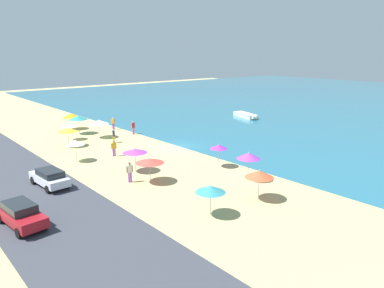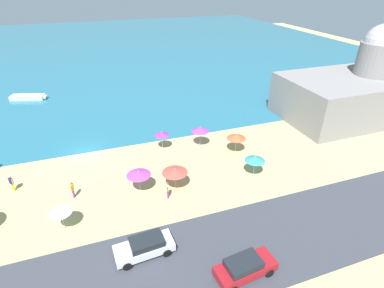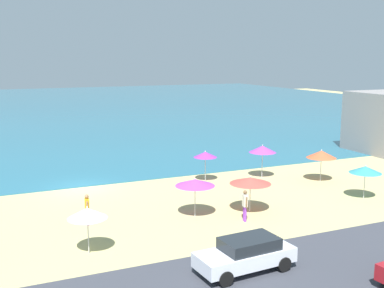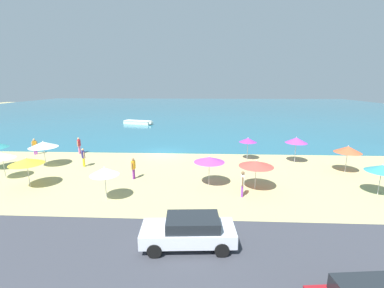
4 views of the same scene
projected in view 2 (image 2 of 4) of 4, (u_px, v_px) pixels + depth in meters
ground_plane at (85, 153)px, 34.20m from camera, size 160.00×160.00×0.00m
sea at (77, 50)px, 79.22m from camera, size 150.00×110.00×0.05m
beach_umbrella_2 at (200, 129)px, 34.61m from camera, size 2.04×2.04×2.52m
beach_umbrella_3 at (236, 136)px, 33.52m from camera, size 2.16×2.16×2.34m
beach_umbrella_5 at (162, 134)px, 34.05m from camera, size 1.72×1.72×2.27m
beach_umbrella_8 at (175, 171)px, 27.85m from camera, size 2.43×2.43×2.15m
beach_umbrella_9 at (255, 159)px, 29.67m from camera, size 2.03×2.03×2.19m
beach_umbrella_10 at (139, 173)px, 27.36m from camera, size 2.26×2.26×2.24m
beach_umbrella_11 at (60, 210)px, 23.18m from camera, size 1.83×1.83×2.26m
bather_1 at (11, 182)px, 27.86m from camera, size 0.41×0.45×1.70m
bather_2 at (72, 189)px, 27.03m from camera, size 0.27×0.56×1.72m
bather_3 at (167, 189)px, 26.92m from camera, size 0.27×0.56×1.77m
parked_car_0 at (245, 267)px, 19.96m from camera, size 4.36×2.15×1.50m
parked_car_1 at (145, 246)px, 21.51m from camera, size 4.35×2.04×1.44m
skiff_nearshore at (28, 97)px, 48.51m from camera, size 5.78×3.14×0.66m
harbor_fortress at (350, 90)px, 41.26m from camera, size 15.66×11.42×12.31m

